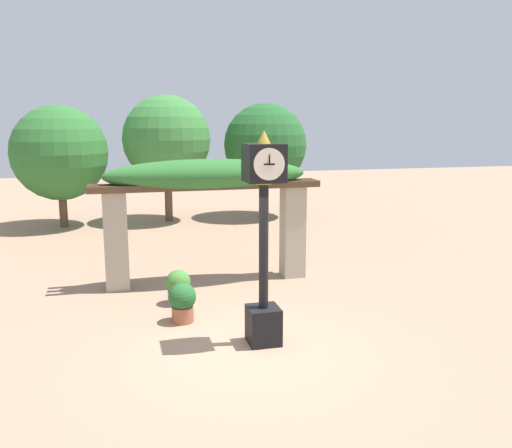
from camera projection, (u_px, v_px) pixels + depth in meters
name	position (u px, v px, depth m)	size (l,w,h in m)	color
ground_plane	(248.00, 348.00, 8.97)	(60.00, 60.00, 0.00)	#9E7A60
pedestal_clock	(264.00, 234.00, 8.83)	(0.61, 0.65, 3.56)	black
pergola	(207.00, 189.00, 12.24)	(5.21, 1.11, 2.86)	#A89E89
potted_plant_near_left	(178.00, 287.00, 11.08)	(0.50, 0.50, 0.72)	gray
potted_plant_near_right	(182.00, 301.00, 10.06)	(0.52, 0.52, 0.75)	#9E563D
tree_line	(163.00, 146.00, 19.68)	(10.67, 3.44, 4.63)	brown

